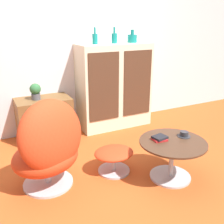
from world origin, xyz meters
TOP-DOWN VIEW (x-y plane):
  - ground_plane at (0.00, 0.00)m, footprint 12.00×12.00m
  - wall_back at (0.00, 1.63)m, footprint 6.40×0.06m
  - sideboard at (0.58, 1.38)m, footprint 1.04×0.44m
  - tv_console at (-0.45, 1.39)m, footprint 0.69×0.43m
  - egg_chair at (-0.67, 0.26)m, footprint 0.82×0.79m
  - ottoman at (-0.01, 0.23)m, footprint 0.42×0.35m
  - coffee_table at (0.44, -0.13)m, footprint 0.65×0.65m
  - vase_leftmost at (0.30, 1.39)m, footprint 0.07×0.07m
  - vase_inner_left at (0.59, 1.39)m, footprint 0.08×0.08m
  - vase_inner_right at (0.87, 1.39)m, footprint 0.13×0.13m
  - potted_plant at (-0.53, 1.39)m, footprint 0.14×0.14m
  - teacup at (0.62, -0.08)m, footprint 0.13×0.13m
  - book_stack at (0.35, -0.04)m, footprint 0.15×0.13m

SIDE VIEW (x-z plane):
  - ground_plane at x=0.00m, z-range 0.00..0.00m
  - ottoman at x=-0.01m, z-range 0.05..0.31m
  - coffee_table at x=0.44m, z-range 0.07..0.47m
  - tv_console at x=-0.45m, z-range 0.00..0.55m
  - book_stack at x=0.35m, z-range 0.40..0.44m
  - egg_chair at x=-0.67m, z-range -0.03..0.87m
  - teacup at x=0.62m, z-range 0.40..0.45m
  - sideboard at x=0.58m, z-range 0.00..1.21m
  - potted_plant at x=-0.53m, z-range 0.56..0.77m
  - vase_inner_right at x=0.87m, z-range 1.18..1.36m
  - vase_leftmost at x=0.30m, z-range 1.17..1.39m
  - vase_inner_left at x=0.59m, z-range 1.17..1.39m
  - wall_back at x=0.00m, z-range 0.00..2.60m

